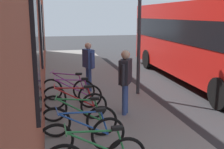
{
  "coord_description": "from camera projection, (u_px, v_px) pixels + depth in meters",
  "views": [
    {
      "loc": [
        -1.43,
        3.33,
        2.85
      ],
      "look_at": [
        4.95,
        1.81,
        1.4
      ],
      "focal_mm": 43.48,
      "sensor_mm": 36.0,
      "label": 1
    }
  ],
  "objects": [
    {
      "name": "ground",
      "position": [
        190.0,
        106.0,
        8.66
      ],
      "size": [
        60.0,
        60.0,
        0.0
      ],
      "primitive_type": "plane",
      "color": "#2D2D30"
    },
    {
      "name": "sidewalk_pavement",
      "position": [
        94.0,
        93.0,
        9.92
      ],
      "size": [
        24.0,
        3.5,
        0.12
      ],
      "primitive_type": "cube",
      "color": "gray",
      "rests_on": "ground"
    },
    {
      "name": "bicycle_end_of_row",
      "position": [
        83.0,
        136.0,
        5.35
      ],
      "size": [
        0.48,
        1.77,
        0.97
      ],
      "color": "black",
      "rests_on": "sidewalk_pavement"
    },
    {
      "name": "bicycle_leaning_wall",
      "position": [
        79.0,
        120.0,
        6.15
      ],
      "size": [
        0.48,
        1.76,
        0.97
      ],
      "color": "black",
      "rests_on": "sidewalk_pavement"
    },
    {
      "name": "bicycle_under_window",
      "position": [
        74.0,
        106.0,
        7.1
      ],
      "size": [
        0.48,
        1.77,
        0.97
      ],
      "color": "black",
      "rests_on": "sidewalk_pavement"
    },
    {
      "name": "bicycle_far_end",
      "position": [
        73.0,
        96.0,
        7.97
      ],
      "size": [
        0.48,
        1.77,
        0.97
      ],
      "color": "black",
      "rests_on": "sidewalk_pavement"
    },
    {
      "name": "bicycle_mid_rack",
      "position": [
        68.0,
        89.0,
        8.72
      ],
      "size": [
        0.7,
        1.69,
        0.97
      ],
      "color": "black",
      "rests_on": "sidewalk_pavement"
    },
    {
      "name": "city_bus",
      "position": [
        202.0,
        37.0,
        11.41
      ],
      "size": [
        10.57,
        2.86,
        3.35
      ],
      "color": "red",
      "rests_on": "ground"
    },
    {
      "name": "pedestrian_near_bus",
      "position": [
        125.0,
        76.0,
        7.42
      ],
      "size": [
        0.6,
        0.48,
        1.8
      ],
      "color": "#334C8C",
      "rests_on": "sidewalk_pavement"
    },
    {
      "name": "pedestrian_crossing_street",
      "position": [
        88.0,
        62.0,
        9.76
      ],
      "size": [
        0.64,
        0.39,
        1.77
      ],
      "color": "#334C8C",
      "rests_on": "sidewalk_pavement"
    },
    {
      "name": "street_lamp",
      "position": [
        140.0,
        9.0,
        8.98
      ],
      "size": [
        0.28,
        0.28,
        4.89
      ],
      "color": "#333338",
      "rests_on": "sidewalk_pavement"
    }
  ]
}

